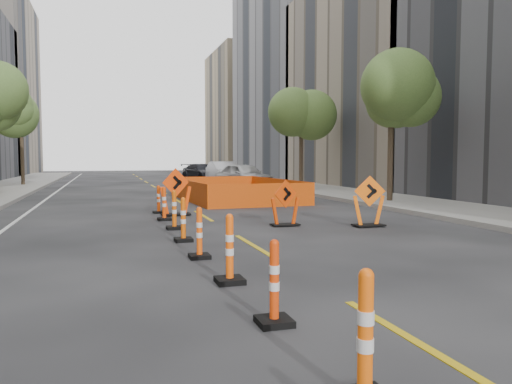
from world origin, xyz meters
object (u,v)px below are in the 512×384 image
object	(u,v)px
parked_car_near	(244,175)
channelizer_7	(164,204)
channelizer_4	(199,233)
parked_car_far	(202,172)
parked_car_mid	(224,173)
channelizer_5	(183,219)
channelizer_6	(174,210)
chevron_sign_left	(176,192)
channelizer_3	(230,249)
channelizer_8	(159,199)
chevron_sign_right	(369,201)
channelizer_1	(365,338)
channelizer_2	(274,282)
chevron_sign_center	(285,203)

from	to	relation	value
parked_car_near	channelizer_7	bearing A→B (deg)	-130.84
channelizer_4	parked_car_far	xyz separation A→B (m)	(6.15, 32.08, 0.21)
parked_car_mid	parked_car_far	bearing A→B (deg)	94.65
channelizer_4	channelizer_5	size ratio (longest dim) A/B	0.97
channelizer_4	channelizer_6	size ratio (longest dim) A/B	0.94
channelizer_5	chevron_sign_left	world-z (taller)	chevron_sign_left
channelizer_4	parked_car_mid	xyz separation A→B (m)	(6.74, 26.50, 0.32)
channelizer_3	channelizer_4	world-z (taller)	channelizer_3
channelizer_7	channelizer_8	size ratio (longest dim) A/B	1.07
channelizer_5	parked_car_near	world-z (taller)	parked_car_near
channelizer_8	parked_car_far	distance (m)	24.67
channelizer_3	channelizer_6	world-z (taller)	channelizer_3
channelizer_6	channelizer_7	size ratio (longest dim) A/B	1.02
channelizer_5	chevron_sign_right	world-z (taller)	chevron_sign_right
channelizer_1	parked_car_near	size ratio (longest dim) A/B	0.23
channelizer_2	parked_car_mid	size ratio (longest dim) A/B	0.20
chevron_sign_right	channelizer_7	bearing A→B (deg)	168.09
parked_car_mid	channelizer_5	bearing A→B (deg)	-106.76
channelizer_7	chevron_sign_left	distance (m)	1.31
channelizer_3	chevron_sign_center	size ratio (longest dim) A/B	0.83
chevron_sign_left	channelizer_3	bearing A→B (deg)	-110.88
channelizer_8	chevron_sign_left	world-z (taller)	chevron_sign_left
parked_car_mid	chevron_sign_left	bearing A→B (deg)	-109.25
channelizer_5	chevron_sign_left	size ratio (longest dim) A/B	0.65
channelizer_1	channelizer_8	bearing A→B (deg)	90.54
parked_car_far	channelizer_4	bearing A→B (deg)	-117.42
channelizer_8	parked_car_far	bearing A→B (deg)	75.69
channelizer_6	chevron_sign_right	world-z (taller)	chevron_sign_right
channelizer_2	parked_car_far	size ratio (longest dim) A/B	0.21
chevron_sign_left	chevron_sign_right	xyz separation A→B (m)	(4.88, -4.30, -0.08)
channelizer_3	chevron_sign_left	size ratio (longest dim) A/B	0.68
channelizer_5	chevron_sign_left	xyz separation A→B (m)	(0.54, 5.26, 0.28)
channelizer_2	parked_car_mid	world-z (taller)	parked_car_mid
channelizer_6	parked_car_far	distance (m)	28.65
channelizer_4	channelizer_6	world-z (taller)	channelizer_6
channelizer_5	channelizer_7	size ratio (longest dim) A/B	0.99
chevron_sign_right	channelizer_8	bearing A→B (deg)	154.23
channelizer_3	channelizer_5	distance (m)	4.09
channelizer_8	chevron_sign_right	xyz separation A→B (m)	(5.36, -5.17, 0.23)
channelizer_1	channelizer_3	bearing A→B (deg)	91.20
channelizer_1	channelizer_7	world-z (taller)	channelizer_1
channelizer_6	channelizer_7	bearing A→B (deg)	91.16
channelizer_3	channelizer_4	xyz separation A→B (m)	(-0.10, 2.04, -0.04)
chevron_sign_left	chevron_sign_right	distance (m)	6.50
channelizer_4	channelizer_8	size ratio (longest dim) A/B	1.02
chevron_sign_right	channelizer_2	bearing A→B (deg)	-108.49
channelizer_1	channelizer_5	bearing A→B (deg)	91.34
parked_car_far	channelizer_3	bearing A→B (deg)	-116.62
channelizer_7	channelizer_8	xyz separation A→B (m)	(0.03, 2.04, -0.03)
parked_car_mid	parked_car_far	xyz separation A→B (m)	(-0.59, 5.58, -0.11)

